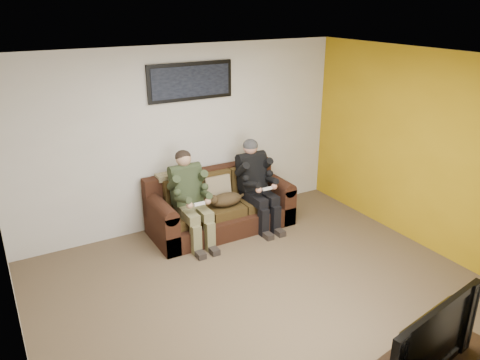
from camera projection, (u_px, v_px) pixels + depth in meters
floor at (267, 296)px, 5.32m from camera, size 5.00×5.00×0.00m
ceiling at (273, 63)px, 4.38m from camera, size 5.00×5.00×0.00m
wall_back at (184, 138)px, 6.67m from camera, size 5.00×0.00×5.00m
wall_front at (460, 306)px, 3.03m from camera, size 5.00×0.00×5.00m
wall_left at (5, 251)px, 3.70m from camera, size 0.00×4.50×4.50m
wall_right at (433, 154)px, 6.01m from camera, size 0.00×4.50×4.50m
accent_wall_right at (432, 154)px, 6.01m from camera, size 0.00×4.50×4.50m
sofa at (219, 207)px, 6.84m from camera, size 2.05×0.88×0.84m
throw_pillow at (217, 188)px, 6.77m from camera, size 0.39×0.19×0.39m
throw_blanket at (171, 176)px, 6.57m from camera, size 0.42×0.20×0.07m
person_left at (190, 193)px, 6.31m from camera, size 0.51×0.87×1.27m
person_right at (256, 179)px, 6.80m from camera, size 0.51×0.86×1.27m
cat at (225, 199)px, 6.61m from camera, size 0.66×0.26×0.24m
framed_poster at (191, 81)px, 6.42m from camera, size 1.25×0.05×0.52m
television at (421, 336)px, 3.49m from camera, size 1.12×0.33×0.64m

